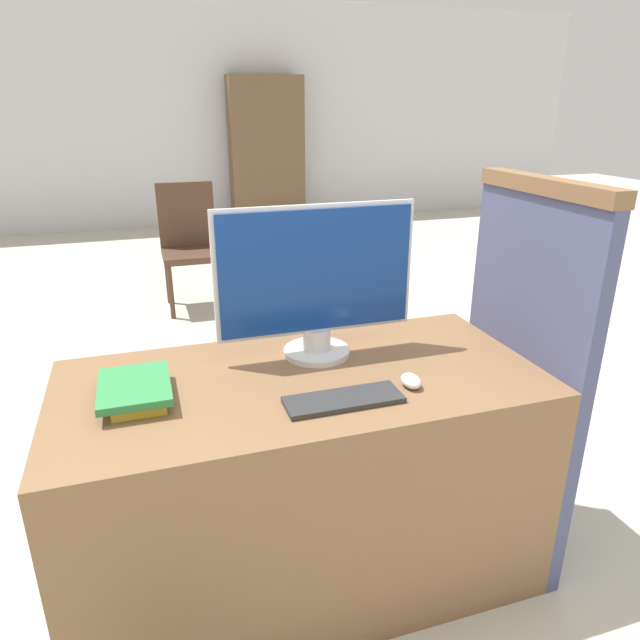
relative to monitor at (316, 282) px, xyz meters
The scene contains 9 objects.
wall_back 6.26m from the monitor, 90.87° to the left, with size 12.00×0.06×2.80m.
desk 0.66m from the monitor, 122.37° to the right, with size 1.48×0.72×0.76m.
carrel_divider 0.78m from the monitor, 16.94° to the right, with size 0.07×0.61×1.34m.
monitor is the anchor object (origin of this frame).
keyboard 0.42m from the monitor, 94.58° to the right, with size 0.34×0.12×0.02m.
mouse 0.44m from the monitor, 57.89° to the right, with size 0.05×0.08×0.04m.
book_stack 0.64m from the monitor, 166.27° to the right, with size 0.20×0.27×0.05m.
far_chair 2.90m from the monitor, 93.10° to the left, with size 0.44×0.44×0.97m.
bookshelf_far 6.12m from the monitor, 78.73° to the left, with size 0.97×0.32×1.89m.
Camera 1 is at (-0.43, -1.16, 1.55)m, focal length 32.00 mm.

